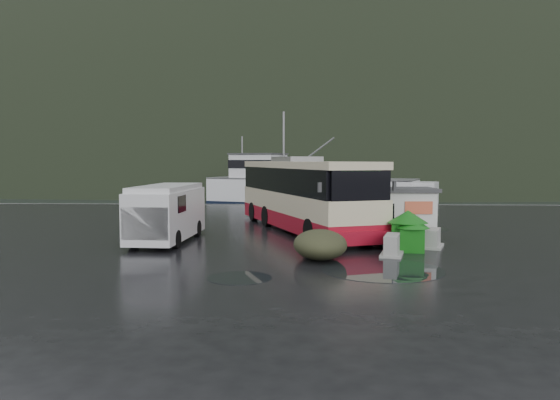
{
  "coord_description": "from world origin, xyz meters",
  "views": [
    {
      "loc": [
        0.67,
        -22.49,
        3.48
      ],
      "look_at": [
        -0.19,
        1.74,
        1.7
      ],
      "focal_mm": 35.0,
      "sensor_mm": 36.0,
      "label": 1
    }
  ],
  "objects_px": {
    "ticket_kiosk": "(400,240)",
    "dome_tent": "(320,259)",
    "waste_bin_left": "(412,251)",
    "jersey_barrier_b": "(386,244)",
    "waste_bin_right": "(407,250)",
    "jersey_barrier_c": "(433,248)",
    "coach_bus": "(303,230)",
    "white_van": "(168,242)",
    "fishing_trawler": "(310,196)",
    "jersey_barrier_a": "(392,255)"
  },
  "relations": [
    {
      "from": "waste_bin_right",
      "to": "fishing_trawler",
      "type": "bearing_deg",
      "value": 95.84
    },
    {
      "from": "ticket_kiosk",
      "to": "jersey_barrier_c",
      "type": "relative_size",
      "value": 1.97
    },
    {
      "from": "white_van",
      "to": "jersey_barrier_b",
      "type": "relative_size",
      "value": 3.77
    },
    {
      "from": "waste_bin_left",
      "to": "jersey_barrier_a",
      "type": "distance_m",
      "value": 1.26
    },
    {
      "from": "white_van",
      "to": "fishing_trawler",
      "type": "relative_size",
      "value": 0.25
    },
    {
      "from": "white_van",
      "to": "waste_bin_right",
      "type": "relative_size",
      "value": 3.78
    },
    {
      "from": "jersey_barrier_a",
      "to": "jersey_barrier_c",
      "type": "height_order",
      "value": "jersey_barrier_a"
    },
    {
      "from": "waste_bin_left",
      "to": "jersey_barrier_c",
      "type": "relative_size",
      "value": 0.89
    },
    {
      "from": "coach_bus",
      "to": "white_van",
      "type": "height_order",
      "value": "coach_bus"
    },
    {
      "from": "ticket_kiosk",
      "to": "jersey_barrier_c",
      "type": "distance_m",
      "value": 2.17
    },
    {
      "from": "fishing_trawler",
      "to": "ticket_kiosk",
      "type": "bearing_deg",
      "value": -62.4
    },
    {
      "from": "white_van",
      "to": "dome_tent",
      "type": "distance_m",
      "value": 7.46
    },
    {
      "from": "dome_tent",
      "to": "jersey_barrier_a",
      "type": "relative_size",
      "value": 1.73
    },
    {
      "from": "white_van",
      "to": "ticket_kiosk",
      "type": "distance_m",
      "value": 10.04
    },
    {
      "from": "jersey_barrier_a",
      "to": "jersey_barrier_c",
      "type": "relative_size",
      "value": 1.03
    },
    {
      "from": "waste_bin_left",
      "to": "ticket_kiosk",
      "type": "distance_m",
      "value": 2.93
    },
    {
      "from": "waste_bin_right",
      "to": "jersey_barrier_c",
      "type": "height_order",
      "value": "waste_bin_right"
    },
    {
      "from": "dome_tent",
      "to": "fishing_trawler",
      "type": "xyz_separation_m",
      "value": [
        0.28,
        33.2,
        0.0
      ]
    },
    {
      "from": "white_van",
      "to": "jersey_barrier_a",
      "type": "distance_m",
      "value": 9.52
    },
    {
      "from": "coach_bus",
      "to": "white_van",
      "type": "distance_m",
      "value": 7.05
    },
    {
      "from": "waste_bin_left",
      "to": "jersey_barrier_b",
      "type": "xyz_separation_m",
      "value": [
        -0.7,
        1.76,
        0.0
      ]
    },
    {
      "from": "ticket_kiosk",
      "to": "fishing_trawler",
      "type": "relative_size",
      "value": 0.12
    },
    {
      "from": "coach_bus",
      "to": "white_van",
      "type": "bearing_deg",
      "value": -165.66
    },
    {
      "from": "coach_bus",
      "to": "dome_tent",
      "type": "distance_m",
      "value": 7.87
    },
    {
      "from": "dome_tent",
      "to": "jersey_barrier_c",
      "type": "height_order",
      "value": "dome_tent"
    },
    {
      "from": "ticket_kiosk",
      "to": "jersey_barrier_b",
      "type": "bearing_deg",
      "value": -126.17
    },
    {
      "from": "ticket_kiosk",
      "to": "jersey_barrier_c",
      "type": "height_order",
      "value": "ticket_kiosk"
    },
    {
      "from": "ticket_kiosk",
      "to": "fishing_trawler",
      "type": "height_order",
      "value": "fishing_trawler"
    },
    {
      "from": "jersey_barrier_b",
      "to": "jersey_barrier_a",
      "type": "bearing_deg",
      "value": -94.62
    },
    {
      "from": "ticket_kiosk",
      "to": "jersey_barrier_b",
      "type": "distance_m",
      "value": 1.4
    },
    {
      "from": "jersey_barrier_c",
      "to": "ticket_kiosk",
      "type": "bearing_deg",
      "value": 115.82
    },
    {
      "from": "ticket_kiosk",
      "to": "dome_tent",
      "type": "bearing_deg",
      "value": -130.61
    },
    {
      "from": "ticket_kiosk",
      "to": "jersey_barrier_b",
      "type": "xyz_separation_m",
      "value": [
        -0.78,
        -1.16,
        0.0
      ]
    },
    {
      "from": "white_van",
      "to": "jersey_barrier_c",
      "type": "bearing_deg",
      "value": -3.02
    },
    {
      "from": "jersey_barrier_a",
      "to": "fishing_trawler",
      "type": "xyz_separation_m",
      "value": [
        -2.38,
        32.36,
        0.0
      ]
    },
    {
      "from": "coach_bus",
      "to": "fishing_trawler",
      "type": "bearing_deg",
      "value": 68.24
    },
    {
      "from": "ticket_kiosk",
      "to": "jersey_barrier_b",
      "type": "relative_size",
      "value": 1.89
    },
    {
      "from": "dome_tent",
      "to": "jersey_barrier_c",
      "type": "distance_m",
      "value": 5.32
    },
    {
      "from": "jersey_barrier_b",
      "to": "jersey_barrier_c",
      "type": "relative_size",
      "value": 1.05
    },
    {
      "from": "waste_bin_left",
      "to": "coach_bus",
      "type": "bearing_deg",
      "value": 123.78
    },
    {
      "from": "coach_bus",
      "to": "ticket_kiosk",
      "type": "xyz_separation_m",
      "value": [
        4.18,
        -3.21,
        0.0
      ]
    },
    {
      "from": "waste_bin_right",
      "to": "jersey_barrier_b",
      "type": "relative_size",
      "value": 1.0
    },
    {
      "from": "waste_bin_left",
      "to": "ticket_kiosk",
      "type": "relative_size",
      "value": 0.45
    },
    {
      "from": "ticket_kiosk",
      "to": "coach_bus",
      "type": "bearing_deg",
      "value": 140.05
    },
    {
      "from": "white_van",
      "to": "waste_bin_left",
      "type": "height_order",
      "value": "white_van"
    },
    {
      "from": "waste_bin_left",
      "to": "dome_tent",
      "type": "height_order",
      "value": "waste_bin_left"
    },
    {
      "from": "coach_bus",
      "to": "jersey_barrier_a",
      "type": "xyz_separation_m",
      "value": [
        3.2,
        -7.01,
        0.0
      ]
    },
    {
      "from": "waste_bin_left",
      "to": "fishing_trawler",
      "type": "height_order",
      "value": "fishing_trawler"
    },
    {
      "from": "white_van",
      "to": "jersey_barrier_a",
      "type": "height_order",
      "value": "white_van"
    },
    {
      "from": "waste_bin_left",
      "to": "dome_tent",
      "type": "xyz_separation_m",
      "value": [
        -3.56,
        -1.71,
        0.0
      ]
    }
  ]
}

